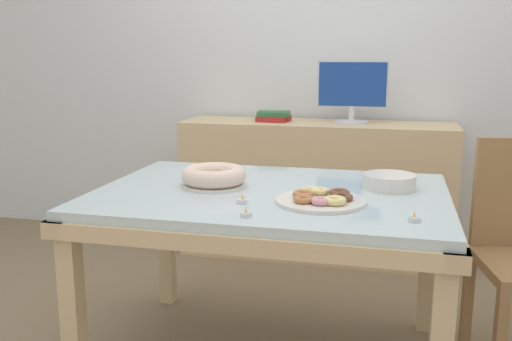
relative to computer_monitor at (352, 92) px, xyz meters
The scene contains 12 objects.
wall_back 0.45m from the computer_monitor, 124.47° to the left, with size 8.00×0.10×2.60m, color silver.
dining_table 1.40m from the computer_monitor, 98.85° to the right, with size 1.41×1.00×0.73m.
sideboard 0.65m from the computer_monitor, behind, with size 1.67×0.44×0.85m.
computer_monitor is the anchor object (origin of this frame).
book_stack 0.51m from the computer_monitor, behind, with size 0.22×0.19×0.06m.
cake_chocolate_round 1.41m from the computer_monitor, 108.82° to the right, with size 0.27×0.27×0.08m.
pastry_platter 1.50m from the computer_monitor, 89.47° to the right, with size 0.33×0.33×0.04m.
plate_stack 1.24m from the computer_monitor, 78.12° to the right, with size 0.21×0.21×0.06m.
tealight_left_edge 1.75m from the computer_monitor, 96.86° to the right, with size 0.04×0.04×0.04m.
tealight_right_edge 1.70m from the computer_monitor, 78.40° to the right, with size 0.04×0.04×0.04m.
tealight_near_cakes 1.20m from the computer_monitor, 124.35° to the right, with size 0.04×0.04×0.04m.
tealight_centre 1.60m from the computer_monitor, 99.67° to the right, with size 0.04×0.04×0.04m.
Camera 1 is at (0.47, -2.15, 1.27)m, focal length 40.00 mm.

